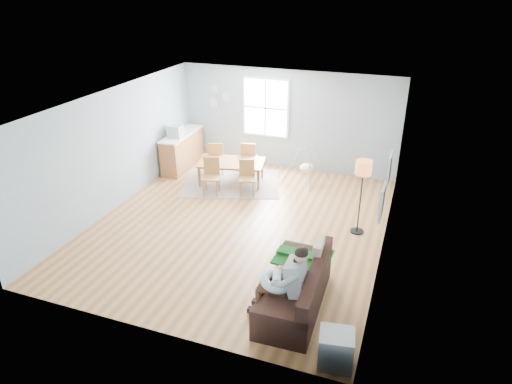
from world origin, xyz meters
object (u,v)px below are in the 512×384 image
at_px(floor_lamp, 363,174).
at_px(counter, 183,150).
at_px(chair_se, 247,175).
at_px(chair_nw, 216,156).
at_px(chair_ne, 249,156).
at_px(monitor, 176,131).
at_px(storage_cube, 335,349).
at_px(father, 286,279).
at_px(sofa, 298,292).
at_px(baby_swing, 307,167).
at_px(chair_sw, 211,174).
at_px(toddler, 297,264).
at_px(dining_table, 231,173).

height_order(floor_lamp, counter, floor_lamp).
xyz_separation_m(chair_se, chair_nw, (-1.21, 0.87, 0.03)).
distance_m(chair_ne, monitor, 2.05).
xyz_separation_m(floor_lamp, chair_ne, (-3.23, 2.10, -0.81)).
distance_m(storage_cube, chair_nw, 7.04).
distance_m(father, chair_nw, 5.92).
height_order(sofa, chair_ne, chair_ne).
relative_size(father, chair_nw, 1.45).
xyz_separation_m(sofa, counter, (-4.59, 4.70, 0.22)).
distance_m(chair_ne, baby_swing, 1.60).
xyz_separation_m(chair_ne, monitor, (-1.89, -0.47, 0.63)).
height_order(storage_cube, monitor, monitor).
distance_m(storage_cube, chair_sw, 5.92).
distance_m(sofa, counter, 6.57).
distance_m(storage_cube, baby_swing, 6.16).
xyz_separation_m(floor_lamp, baby_swing, (-1.64, 2.13, -0.91)).
height_order(chair_sw, chair_se, chair_sw).
bearing_deg(counter, toddler, -45.00).
bearing_deg(baby_swing, chair_sw, -144.91).
bearing_deg(toddler, chair_nw, 128.01).
bearing_deg(father, sofa, 67.92).
height_order(toddler, chair_sw, toddler).
bearing_deg(storage_cube, monitor, 135.01).
distance_m(toddler, chair_nw, 5.55).
xyz_separation_m(storage_cube, chair_ne, (-3.48, 5.84, 0.26)).
bearing_deg(floor_lamp, chair_se, 161.36).
distance_m(sofa, father, 0.52).
xyz_separation_m(floor_lamp, monitor, (-5.12, 1.63, -0.18)).
distance_m(counter, baby_swing, 3.51).
bearing_deg(father, chair_se, 118.65).
xyz_separation_m(sofa, chair_ne, (-2.68, 4.84, 0.23)).
bearing_deg(chair_ne, chair_sw, -107.46).
distance_m(sofa, floor_lamp, 2.98).
relative_size(father, storage_cube, 2.47).
height_order(chair_sw, counter, counter).
bearing_deg(chair_sw, chair_ne, 72.54).
distance_m(father, monitor, 6.45).
bearing_deg(chair_nw, chair_sw, -71.49).
bearing_deg(baby_swing, monitor, -171.86).
height_order(father, floor_lamp, floor_lamp).
relative_size(floor_lamp, monitor, 4.59).
bearing_deg(dining_table, chair_sw, -119.72).
relative_size(sofa, floor_lamp, 1.26).
xyz_separation_m(sofa, toddler, (-0.08, 0.19, 0.40)).
relative_size(chair_nw, baby_swing, 0.76).
bearing_deg(dining_table, toddler, -66.57).
xyz_separation_m(floor_lamp, counter, (-5.14, 1.96, -0.83)).
bearing_deg(floor_lamp, monitor, 162.36).
bearing_deg(chair_nw, sofa, -52.53).
xyz_separation_m(storage_cube, chair_se, (-3.10, 4.70, 0.23)).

